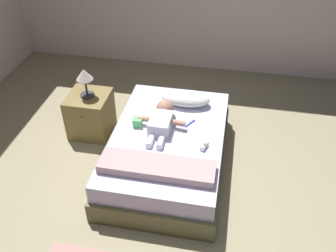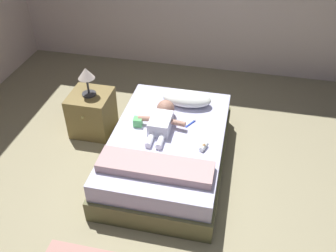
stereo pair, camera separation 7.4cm
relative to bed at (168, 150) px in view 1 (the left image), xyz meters
name	(u,v)px [view 1 (the left image)]	position (x,y,z in m)	size (l,w,h in m)	color
ground_plane	(179,224)	(0.24, -0.74, -0.21)	(8.00, 8.00, 0.00)	gray
bed	(168,150)	(0.00, 0.00, 0.00)	(1.16, 1.77, 0.43)	brown
pillow	(186,98)	(0.09, 0.55, 0.30)	(0.54, 0.27, 0.15)	white
baby	(162,119)	(-0.09, 0.13, 0.30)	(0.50, 0.64, 0.19)	white
toothbrush	(191,123)	(0.20, 0.21, 0.23)	(0.09, 0.14, 0.02)	blue
nightstand	(90,114)	(-1.00, 0.40, 0.04)	(0.46, 0.49, 0.50)	olive
lamp	(84,77)	(-1.00, 0.40, 0.54)	(0.18, 0.18, 0.34)	#333338
blanket	(157,167)	(0.00, -0.53, 0.26)	(1.04, 0.28, 0.08)	#BE9898
toy_block	(137,122)	(-0.33, 0.07, 0.26)	(0.10, 0.10, 0.09)	#5EC86D
baby_bottle	(204,146)	(0.38, -0.15, 0.25)	(0.08, 0.12, 0.07)	white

